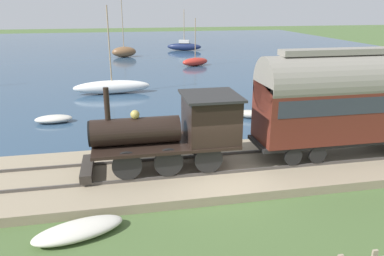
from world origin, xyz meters
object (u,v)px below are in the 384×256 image
(sailboat_navy, at_px, (184,46))
(steam_locomotive, at_px, (181,126))
(rowboat_off_pier, at_px, (251,114))
(sailboat_red, at_px, (195,61))
(rowboat_near_shore, at_px, (54,119))
(passenger_coach, at_px, (354,96))
(sailboat_white, at_px, (112,87))
(rowboat_far_out, at_px, (200,131))
(sailboat_brown, at_px, (124,52))
(beached_dinghy, at_px, (79,230))

(sailboat_navy, bearing_deg, steam_locomotive, -171.63)
(sailboat_navy, distance_m, rowboat_off_pier, 35.61)
(sailboat_red, distance_m, rowboat_off_pier, 20.84)
(steam_locomotive, bearing_deg, rowboat_near_shore, 36.14)
(sailboat_red, height_order, sailboat_navy, sailboat_navy)
(passenger_coach, bearing_deg, sailboat_navy, -0.26)
(sailboat_white, bearing_deg, rowboat_off_pier, -136.43)
(sailboat_white, height_order, rowboat_near_shore, sailboat_white)
(sailboat_red, xyz_separation_m, rowboat_far_out, (-23.26, 4.60, -0.30))
(sailboat_red, bearing_deg, rowboat_off_pier, 158.69)
(rowboat_off_pier, bearing_deg, sailboat_red, 26.08)
(sailboat_brown, bearing_deg, steam_locomotive, 173.80)
(steam_locomotive, distance_m, rowboat_off_pier, 9.43)
(passenger_coach, height_order, sailboat_brown, sailboat_brown)
(sailboat_red, relative_size, sailboat_navy, 0.88)
(steam_locomotive, height_order, sailboat_white, sailboat_white)
(sailboat_white, distance_m, rowboat_off_pier, 12.11)
(sailboat_white, xyz_separation_m, sailboat_navy, (26.98, -10.71, 0.07))
(sailboat_white, relative_size, rowboat_off_pier, 3.41)
(sailboat_navy, xyz_separation_m, rowboat_off_pier, (-35.54, 2.15, -0.37))
(rowboat_off_pier, bearing_deg, rowboat_far_out, 150.85)
(passenger_coach, bearing_deg, steam_locomotive, 90.00)
(passenger_coach, relative_size, sailboat_white, 1.31)
(sailboat_brown, xyz_separation_m, sailboat_red, (-9.06, -7.82, -0.24))
(steam_locomotive, xyz_separation_m, sailboat_red, (28.11, -6.47, -1.68))
(sailboat_navy, bearing_deg, rowboat_off_pier, -164.73)
(rowboat_off_pier, xyz_separation_m, beached_dinghy, (-10.96, 9.55, -0.04))
(sailboat_white, relative_size, rowboat_near_shore, 3.03)
(sailboat_brown, xyz_separation_m, sailboat_white, (-21.32, 1.54, -0.18))
(rowboat_near_shore, relative_size, beached_dinghy, 0.74)
(rowboat_far_out, height_order, beached_dinghy, beached_dinghy)
(rowboat_off_pier, bearing_deg, rowboat_near_shore, 111.50)
(sailboat_brown, distance_m, sailboat_navy, 10.78)
(sailboat_navy, height_order, rowboat_near_shore, sailboat_navy)
(sailboat_brown, xyz_separation_m, rowboat_far_out, (-32.32, -3.21, -0.54))
(sailboat_brown, height_order, sailboat_navy, sailboat_brown)
(steam_locomotive, distance_m, rowboat_far_out, 5.56)
(steam_locomotive, relative_size, rowboat_near_shore, 2.86)
(steam_locomotive, distance_m, sailboat_brown, 37.22)
(sailboat_white, relative_size, beached_dinghy, 2.25)
(steam_locomotive, distance_m, sailboat_white, 16.19)
(steam_locomotive, xyz_separation_m, rowboat_near_shore, (8.71, 6.36, -1.94))
(sailboat_navy, distance_m, rowboat_far_out, 38.45)
(passenger_coach, distance_m, sailboat_red, 28.25)
(steam_locomotive, bearing_deg, rowboat_off_pier, -37.94)
(sailboat_white, bearing_deg, beached_dinghy, 175.67)
(sailboat_brown, bearing_deg, rowboat_off_pier, -175.04)
(sailboat_navy, bearing_deg, rowboat_near_shore, 176.15)
(steam_locomotive, bearing_deg, rowboat_far_out, -21.04)
(sailboat_white, bearing_deg, steam_locomotive, -171.11)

